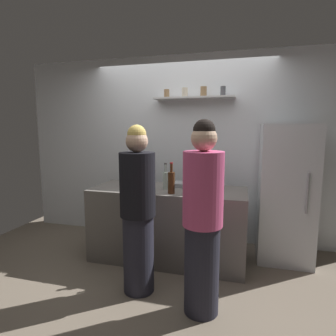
% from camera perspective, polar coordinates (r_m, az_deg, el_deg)
% --- Properties ---
extents(ground_plane, '(5.28, 5.28, 0.00)m').
position_cam_1_polar(ground_plane, '(3.25, -2.31, -21.38)').
color(ground_plane, '#726656').
extents(back_wall_assembly, '(4.80, 0.32, 2.60)m').
position_cam_1_polar(back_wall_assembly, '(4.05, 2.90, 3.93)').
color(back_wall_assembly, white).
rests_on(back_wall_assembly, ground).
extents(refrigerator, '(0.62, 0.65, 1.65)m').
position_cam_1_polar(refrigerator, '(3.67, 22.87, -4.74)').
color(refrigerator, silver).
rests_on(refrigerator, ground).
extents(counter, '(1.85, 0.73, 0.88)m').
position_cam_1_polar(counter, '(3.49, 0.00, -11.28)').
color(counter, '#66605B').
rests_on(counter, ground).
extents(baking_pan, '(0.34, 0.24, 0.05)m').
position_cam_1_polar(baking_pan, '(3.49, 4.00, -3.37)').
color(baking_pan, gray).
rests_on(baking_pan, counter).
extents(utensil_holder, '(0.11, 0.11, 0.22)m').
position_cam_1_polar(utensil_holder, '(3.43, 9.80, -3.10)').
color(utensil_holder, '#B2B2B7').
rests_on(utensil_holder, counter).
extents(wine_bottle_pale_glass, '(0.07, 0.07, 0.31)m').
position_cam_1_polar(wine_bottle_pale_glass, '(3.32, -0.51, -2.38)').
color(wine_bottle_pale_glass, '#B2BFB2').
rests_on(wine_bottle_pale_glass, counter).
extents(wine_bottle_dark_glass, '(0.07, 0.07, 0.30)m').
position_cam_1_polar(wine_bottle_dark_glass, '(3.04, 3.85, -3.37)').
color(wine_bottle_dark_glass, black).
rests_on(wine_bottle_dark_glass, counter).
extents(wine_bottle_green_glass, '(0.08, 0.08, 0.28)m').
position_cam_1_polar(wine_bottle_green_glass, '(3.58, -5.48, -1.81)').
color(wine_bottle_green_glass, '#19471E').
rests_on(wine_bottle_green_glass, counter).
extents(wine_bottle_amber_glass, '(0.08, 0.08, 0.35)m').
position_cam_1_polar(wine_bottle_amber_glass, '(3.10, 0.68, -2.82)').
color(wine_bottle_amber_glass, '#472814').
rests_on(wine_bottle_amber_glass, counter).
extents(water_bottle_plastic, '(0.09, 0.09, 0.26)m').
position_cam_1_polar(water_bottle_plastic, '(3.23, -4.30, -2.74)').
color(water_bottle_plastic, silver).
rests_on(water_bottle_plastic, counter).
extents(person_blonde, '(0.34, 0.34, 1.63)m').
position_cam_1_polar(person_blonde, '(2.73, -6.14, -8.88)').
color(person_blonde, '#262633').
rests_on(person_blonde, ground).
extents(person_pink_top, '(0.34, 0.34, 1.67)m').
position_cam_1_polar(person_pink_top, '(2.41, 7.05, -10.58)').
color(person_pink_top, '#262633').
rests_on(person_pink_top, ground).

